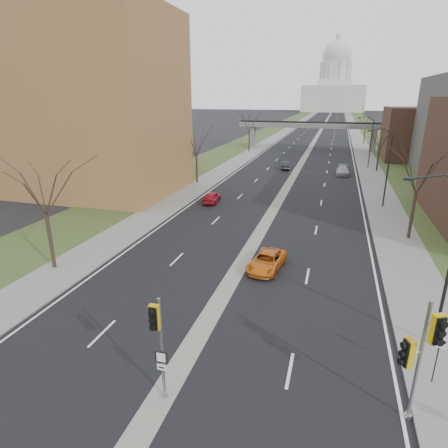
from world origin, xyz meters
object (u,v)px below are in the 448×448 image
at_px(speed_limit_sign, 439,349).
at_px(car_right_near, 267,261).
at_px(signal_pole_median, 158,334).
at_px(car_left_near, 212,197).
at_px(car_right_mid, 342,170).
at_px(signal_pole_right, 421,348).
at_px(car_left_far, 286,165).

height_order(speed_limit_sign, car_right_near, speed_limit_sign).
distance_m(signal_pole_median, car_left_near, 30.89).
bearing_deg(car_left_near, car_right_mid, -129.09).
relative_size(signal_pole_right, car_right_near, 1.18).
xyz_separation_m(car_left_far, car_right_near, (4.00, -40.13, -0.03)).
bearing_deg(signal_pole_median, car_left_near, 102.30).
distance_m(signal_pole_median, car_left_far, 53.97).
relative_size(speed_limit_sign, car_left_far, 0.62).
xyz_separation_m(car_right_near, car_right_mid, (5.42, 38.01, 0.08)).
relative_size(signal_pole_right, car_left_near, 1.35).
relative_size(car_left_near, car_right_mid, 0.81).
relative_size(signal_pole_median, signal_pole_right, 0.89).
bearing_deg(signal_pole_median, car_right_mid, 79.82).
height_order(signal_pole_right, car_left_far, signal_pole_right).
bearing_deg(signal_pole_median, signal_pole_right, 7.93).
distance_m(car_right_near, car_right_mid, 38.40).
distance_m(signal_pole_median, speed_limit_sign, 11.88).
xyz_separation_m(speed_limit_sign, car_right_near, (-9.10, 9.44, -1.20)).
bearing_deg(signal_pole_median, car_left_far, 90.10).
xyz_separation_m(car_left_near, car_right_mid, (14.98, 21.94, 0.04)).
height_order(car_left_near, car_right_near, car_left_near).
xyz_separation_m(signal_pole_median, car_right_mid, (7.30, 51.74, -2.57)).
height_order(signal_pole_right, car_right_near, signal_pole_right).
relative_size(signal_pole_median, car_left_far, 1.18).
bearing_deg(car_right_mid, car_left_far, 166.91).
bearing_deg(speed_limit_sign, signal_pole_right, -99.61).
height_order(speed_limit_sign, car_left_far, speed_limit_sign).
bearing_deg(car_right_near, speed_limit_sign, -38.65).
height_order(speed_limit_sign, car_right_mid, speed_limit_sign).
bearing_deg(speed_limit_sign, car_left_near, 144.95).
bearing_deg(car_left_near, speed_limit_sign, 121.42).
relative_size(car_left_far, car_right_mid, 0.82).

